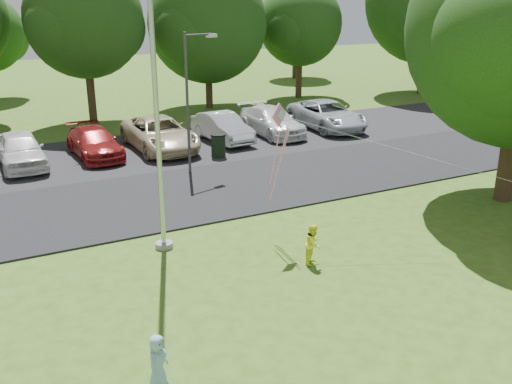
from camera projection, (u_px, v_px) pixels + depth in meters
name	position (u px, v px, depth m)	size (l,w,h in m)	color
ground	(373.00, 297.00, 13.59)	(120.00, 120.00, 0.00)	#345A17
park_road	(220.00, 189.00, 21.13)	(60.00, 6.00, 0.06)	black
parking_strip	(163.00, 149.00, 26.59)	(42.00, 7.00, 0.06)	black
flagpole	(156.00, 102.00, 14.90)	(0.50, 0.50, 10.00)	#B7BABF
street_lamp	(191.00, 90.00, 22.07)	(1.52, 0.57, 5.53)	#3F3F44
trash_can	(218.00, 146.00, 25.07)	(0.68, 0.68, 1.07)	black
tree_row	(135.00, 16.00, 32.75)	(64.35, 11.94, 10.88)	#332316
horizon_trees	(133.00, 31.00, 42.38)	(77.46, 7.20, 7.02)	#332316
parked_cars	(180.00, 132.00, 26.70)	(20.03, 5.45, 1.47)	black
child_yellow	(313.00, 244.00, 15.14)	(0.55, 0.43, 1.13)	#F9FF28
child_blue	(158.00, 361.00, 10.33)	(0.52, 0.34, 1.06)	#86B1CD
kite	(284.00, 131.00, 15.83)	(6.33, 4.04, 2.86)	pink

